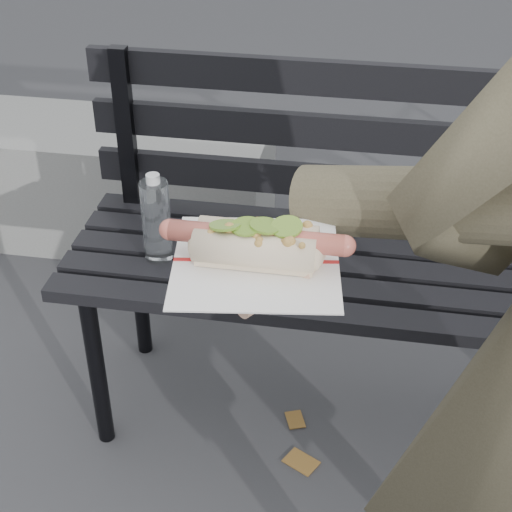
{
  "coord_description": "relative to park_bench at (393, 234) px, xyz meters",
  "views": [
    {
      "loc": [
        0.04,
        -0.65,
        1.48
      ],
      "look_at": [
        -0.08,
        0.08,
        0.98
      ],
      "focal_mm": 55.0,
      "sensor_mm": 36.0,
      "label": 1
    }
  ],
  "objects": [
    {
      "name": "concrete_block",
      "position": [
        -1.0,
        0.69,
        -0.32
      ],
      "size": [
        1.2,
        0.4,
        0.4
      ],
      "primitive_type": "cube",
      "color": "slate",
      "rests_on": "ground"
    },
    {
      "name": "held_hotdog",
      "position": [
        0.02,
        -0.74,
        0.49
      ],
      "size": [
        0.64,
        0.3,
        0.2
      ],
      "color": "#443F2D"
    },
    {
      "name": "park_bench",
      "position": [
        0.0,
        0.0,
        0.0
      ],
      "size": [
        1.5,
        0.44,
        0.88
      ],
      "color": "black",
      "rests_on": "ground"
    }
  ]
}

